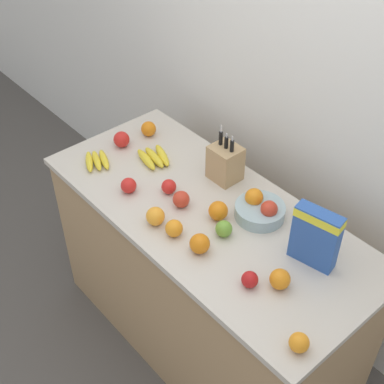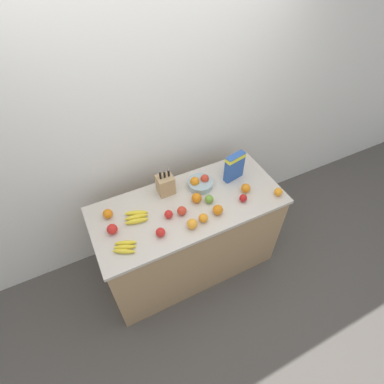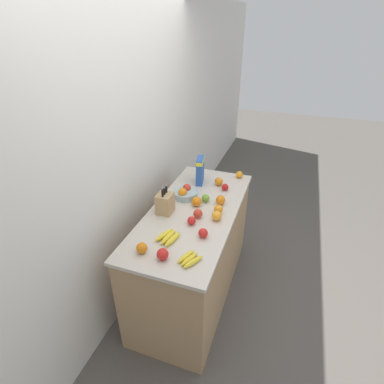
{
  "view_description": "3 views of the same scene",
  "coord_description": "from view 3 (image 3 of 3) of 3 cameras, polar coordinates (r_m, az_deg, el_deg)",
  "views": [
    {
      "loc": [
        1.26,
        -1.18,
        2.49
      ],
      "look_at": [
        -0.09,
        -0.01,
        0.98
      ],
      "focal_mm": 50.0,
      "sensor_mm": 36.0,
      "label": 1
    },
    {
      "loc": [
        -0.69,
        -1.45,
        2.78
      ],
      "look_at": [
        0.03,
        -0.01,
        1.07
      ],
      "focal_mm": 28.0,
      "sensor_mm": 36.0,
      "label": 2
    },
    {
      "loc": [
        -2.0,
        -0.69,
        2.32
      ],
      "look_at": [
        0.1,
        0.05,
        1.04
      ],
      "focal_mm": 28.0,
      "sensor_mm": 36.0,
      "label": 3
    }
  ],
  "objects": [
    {
      "name": "apple_leftmost",
      "position": [
        2.21,
        2.13,
        -7.82
      ],
      "size": [
        0.07,
        0.07,
        0.07
      ],
      "primitive_type": "sphere",
      "color": "red",
      "rests_on": "counter"
    },
    {
      "name": "knife_block",
      "position": [
        2.47,
        -5.17,
        -2.12
      ],
      "size": [
        0.13,
        0.12,
        0.27
      ],
      "color": "tan",
      "rests_on": "counter"
    },
    {
      "name": "wall_back",
      "position": [
        2.57,
        -11.73,
        5.92
      ],
      "size": [
        9.0,
        0.06,
        2.6
      ],
      "color": "silver",
      "rests_on": "ground_plane"
    },
    {
      "name": "orange_front_right",
      "position": [
        2.11,
        -9.55,
        -10.48
      ],
      "size": [
        0.08,
        0.08,
        0.08
      ],
      "primitive_type": "sphere",
      "color": "orange",
      "rests_on": "counter"
    },
    {
      "name": "cereal_box",
      "position": [
        2.9,
        1.55,
        4.33
      ],
      "size": [
        0.19,
        0.1,
        0.26
      ],
      "rotation": [
        0.0,
        0.0,
        0.2
      ],
      "color": "#2D56A8",
      "rests_on": "counter"
    },
    {
      "name": "counter",
      "position": [
        2.81,
        0.32,
        -11.35
      ],
      "size": [
        1.6,
        0.71,
        0.93
      ],
      "color": "tan",
      "rests_on": "ground_plane"
    },
    {
      "name": "apple_middle",
      "position": [
        2.42,
        1.14,
        -4.11
      ],
      "size": [
        0.07,
        0.07,
        0.07
      ],
      "primitive_type": "sphere",
      "color": "red",
      "rests_on": "counter"
    },
    {
      "name": "orange_front_left",
      "position": [
        2.56,
        0.93,
        -1.82
      ],
      "size": [
        0.08,
        0.08,
        0.08
      ],
      "primitive_type": "sphere",
      "color": "orange",
      "rests_on": "counter"
    },
    {
      "name": "orange_mid_left",
      "position": [
        2.48,
        5.05,
        -3.26
      ],
      "size": [
        0.07,
        0.07,
        0.07
      ],
      "primitive_type": "sphere",
      "color": "orange",
      "rests_on": "counter"
    },
    {
      "name": "apple_by_knife_block",
      "position": [
        2.34,
        -0.08,
        -5.47
      ],
      "size": [
        0.07,
        0.07,
        0.07
      ],
      "primitive_type": "sphere",
      "color": "red",
      "rests_on": "counter"
    },
    {
      "name": "apple_front",
      "position": [
        2.04,
        -5.7,
        -11.68
      ],
      "size": [
        0.08,
        0.08,
        0.08
      ],
      "primitive_type": "sphere",
      "color": "red",
      "rests_on": "counter"
    },
    {
      "name": "orange_mid_right",
      "position": [
        2.6,
        5.46,
        -1.54
      ],
      "size": [
        0.08,
        0.08,
        0.08
      ],
      "primitive_type": "sphere",
      "color": "orange",
      "rests_on": "counter"
    },
    {
      "name": "orange_front_center",
      "position": [
        3.07,
        9.0,
        3.29
      ],
      "size": [
        0.07,
        0.07,
        0.07
      ],
      "primitive_type": "sphere",
      "color": "orange",
      "rests_on": "counter"
    },
    {
      "name": "orange_back_center",
      "position": [
        2.39,
        4.74,
        -4.55
      ],
      "size": [
        0.08,
        0.08,
        0.08
      ],
      "primitive_type": "sphere",
      "color": "orange",
      "rests_on": "counter"
    },
    {
      "name": "ground_plane",
      "position": [
        3.14,
        0.3,
        -17.75
      ],
      "size": [
        14.0,
        14.0,
        0.0
      ],
      "primitive_type": "plane",
      "color": "#514C47"
    },
    {
      "name": "fruit_bowl",
      "position": [
        2.69,
        -1.29,
        -0.22
      ],
      "size": [
        0.22,
        0.22,
        0.11
      ],
      "color": "#99B2B7",
      "rests_on": "counter"
    },
    {
      "name": "banana_bunch_left",
      "position": [
        2.03,
        -0.49,
        -12.67
      ],
      "size": [
        0.19,
        0.16,
        0.03
      ],
      "rotation": [
        0.0,
        0.0,
        5.81
      ],
      "color": "yellow",
      "rests_on": "counter"
    },
    {
      "name": "apple_rightmost",
      "position": [
        2.82,
        6.31,
        0.93
      ],
      "size": [
        0.06,
        0.06,
        0.06
      ],
      "primitive_type": "sphere",
      "color": "red",
      "rests_on": "counter"
    },
    {
      "name": "orange_near_bowl",
      "position": [
        2.9,
        5.13,
        2.0
      ],
      "size": [
        0.08,
        0.08,
        0.08
      ],
      "primitive_type": "sphere",
      "color": "orange",
      "rests_on": "counter"
    },
    {
      "name": "banana_bunch_right",
      "position": [
        2.21,
        -4.53,
        -8.54
      ],
      "size": [
        0.21,
        0.17,
        0.04
      ],
      "rotation": [
        0.0,
        0.0,
        2.84
      ],
      "color": "yellow",
      "rests_on": "counter"
    },
    {
      "name": "apple_rear",
      "position": [
        2.63,
        2.6,
        -1.17
      ],
      "size": [
        0.07,
        0.07,
        0.07
      ],
      "primitive_type": "sphere",
      "color": "#6B9E33",
      "rests_on": "counter"
    }
  ]
}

